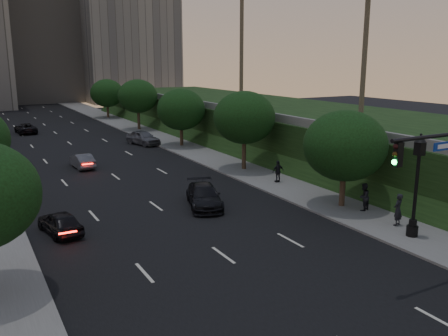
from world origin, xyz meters
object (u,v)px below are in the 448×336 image
sedan_far_left (26,128)px  pedestrian_a (398,210)px  sedan_mid_left (82,161)px  sedan_near_left (60,222)px  street_lamp (416,191)px  pedestrian_c (278,171)px  sedan_near_right (204,196)px  pedestrian_b (364,197)px  sedan_far_right (143,138)px

sedan_far_left → pedestrian_a: size_ratio=2.58×
sedan_far_left → sedan_mid_left: bearing=90.5°
sedan_near_left → sedan_far_left: bearing=-104.4°
street_lamp → sedan_mid_left: bearing=114.1°
sedan_far_left → pedestrian_c: size_ratio=2.83×
street_lamp → pedestrian_a: (0.62, 1.55, -1.57)m
street_lamp → sedan_near_right: (-7.09, 10.33, -1.93)m
pedestrian_a → street_lamp: bearing=51.3°
sedan_near_right → pedestrian_c: 7.85m
sedan_mid_left → pedestrian_a: size_ratio=2.12×
street_lamp → sedan_mid_left: 28.00m
pedestrian_b → pedestrian_c: (-0.56, 8.26, -0.03)m
pedestrian_c → pedestrian_b: bearing=94.3°
sedan_near_left → sedan_far_right: size_ratio=0.80×
sedan_near_right → sedan_far_right: bearing=98.1°
sedan_far_left → pedestrian_b: bearing=103.7°
pedestrian_a → sedan_far_right: bearing=-100.9°
sedan_far_left → pedestrian_b: 46.87m
sedan_near_left → pedestrian_b: (17.04, -5.31, 0.38)m
sedan_far_right → pedestrian_a: bearing=-98.9°
sedan_mid_left → pedestrian_b: size_ratio=2.25×
sedan_near_left → pedestrian_b: bearing=152.5°
street_lamp → sedan_far_right: bearing=94.7°
street_lamp → sedan_far_right: size_ratio=1.20×
sedan_near_left → sedan_far_right: 27.59m
sedan_mid_left → sedan_far_right: sedan_far_right is taller
sedan_far_right → pedestrian_a: (3.42, -32.39, 0.27)m
sedan_near_right → sedan_far_right: sedan_far_right is taller
sedan_far_right → pedestrian_c: 21.46m
sedan_far_right → sedan_near_left: bearing=-133.8°
street_lamp → sedan_mid_left: (-11.40, 25.49, -1.99)m
street_lamp → sedan_mid_left: street_lamp is taller
street_lamp → sedan_far_left: size_ratio=1.19×
street_lamp → pedestrian_b: (0.94, 4.46, -1.62)m
sedan_far_left → pedestrian_c: bearing=106.6°
street_lamp → sedan_near_left: (-16.10, 9.77, -2.00)m
sedan_far_right → pedestrian_c: bearing=-96.4°
sedan_near_left → sedan_far_left: size_ratio=0.79×
sedan_mid_left → sedan_near_right: size_ratio=0.80×
street_lamp → sedan_near_left: street_lamp is taller
sedan_near_left → sedan_mid_left: size_ratio=0.96×
street_lamp → sedan_far_left: street_lamp is taller
sedan_near_right → pedestrian_c: pedestrian_c is taller
sedan_near_right → pedestrian_b: (8.03, -5.87, 0.31)m
street_lamp → pedestrian_b: size_ratio=3.26×
sedan_near_right → sedan_far_left: bearing=117.3°
street_lamp → pedestrian_a: bearing=68.2°
sedan_near_right → sedan_far_right: size_ratio=1.03×
sedan_near_right → pedestrian_b: pedestrian_b is taller
sedan_near_left → sedan_far_left: (2.94, 39.39, 0.02)m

